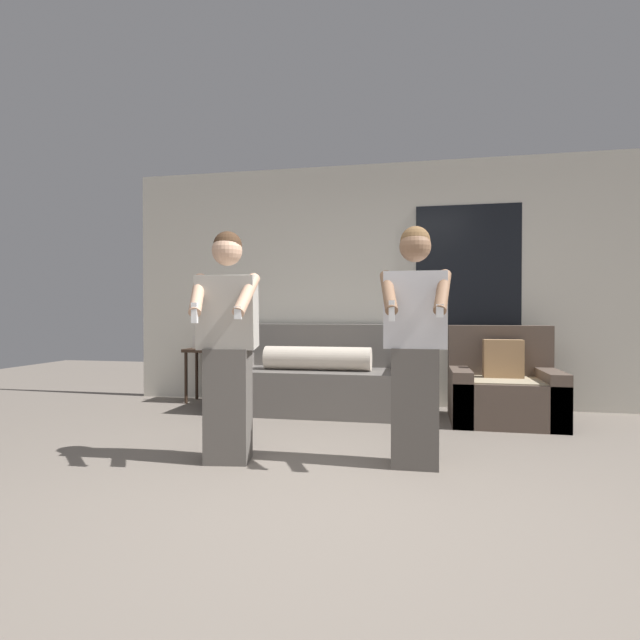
{
  "coord_description": "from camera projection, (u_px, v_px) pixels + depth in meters",
  "views": [
    {
      "loc": [
        0.52,
        -2.54,
        1.04
      ],
      "look_at": [
        -0.14,
        0.79,
        0.98
      ],
      "focal_mm": 28.0,
      "sensor_mm": 36.0,
      "label": 1
    }
  ],
  "objects": [
    {
      "name": "armchair",
      "position": [
        503.0,
        389.0,
        4.73
      ],
      "size": [
        0.98,
        0.8,
        0.91
      ],
      "color": "brown",
      "rests_on": "ground_plane"
    },
    {
      "name": "couch",
      "position": [
        320.0,
        380.0,
        5.26
      ],
      "size": [
        2.15,
        0.9,
        0.91
      ],
      "color": "slate",
      "rests_on": "ground_plane"
    },
    {
      "name": "person_left",
      "position": [
        228.0,
        345.0,
        3.44
      ],
      "size": [
        0.46,
        0.51,
        1.6
      ],
      "color": "#56514C",
      "rests_on": "ground_plane"
    },
    {
      "name": "person_right",
      "position": [
        415.0,
        345.0,
        3.34
      ],
      "size": [
        0.48,
        0.46,
        1.62
      ],
      "color": "#56514C",
      "rests_on": "ground_plane"
    },
    {
      "name": "ground_plane",
      "position": [
        317.0,
        510.0,
        2.61
      ],
      "size": [
        14.0,
        14.0,
        0.0
      ],
      "primitive_type": "plane",
      "color": "slate"
    },
    {
      "name": "wall_back",
      "position": [
        373.0,
        284.0,
        5.62
      ],
      "size": [
        5.63,
        0.07,
        2.7
      ],
      "color": "beige",
      "rests_on": "ground_plane"
    },
    {
      "name": "side_table",
      "position": [
        207.0,
        359.0,
        5.77
      ],
      "size": [
        0.47,
        0.36,
        0.77
      ],
      "color": "#332319",
      "rests_on": "ground_plane"
    }
  ]
}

